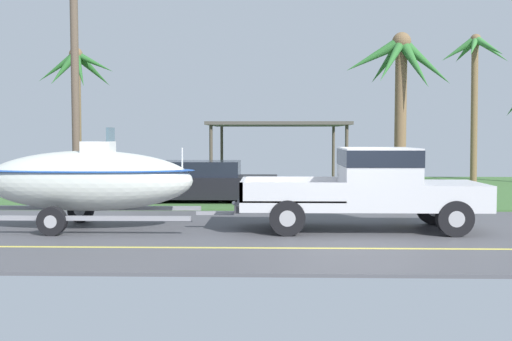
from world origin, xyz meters
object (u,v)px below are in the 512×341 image
at_px(parked_sedan_near, 206,182).
at_px(palm_tree_mid, 77,83).
at_px(palm_tree_near_left, 400,77).
at_px(utility_pole, 75,72).
at_px(carport_awning, 278,125).
at_px(boat_on_trailer, 87,180).
at_px(pickup_truck_towing, 376,185).
at_px(palm_tree_far_left, 474,67).

distance_m(parked_sedan_near, palm_tree_mid, 9.57).
bearing_deg(palm_tree_near_left, utility_pole, -172.94).
bearing_deg(carport_awning, boat_on_trailer, -109.35).
relative_size(pickup_truck_towing, utility_pole, 0.73).
height_order(pickup_truck_towing, carport_awning, carport_awning).
distance_m(boat_on_trailer, utility_pole, 5.34).
distance_m(carport_awning, palm_tree_mid, 9.06).
height_order(pickup_truck_towing, palm_tree_mid, palm_tree_mid).
bearing_deg(palm_tree_mid, carport_awning, 10.20).
bearing_deg(carport_awning, pickup_truck_towing, -80.71).
xyz_separation_m(palm_tree_far_left, utility_pole, (-15.48, -10.16, -1.26)).
height_order(carport_awning, utility_pole, utility_pole).
bearing_deg(parked_sedan_near, palm_tree_near_left, -2.04).
height_order(pickup_truck_towing, palm_tree_near_left, palm_tree_near_left).
xyz_separation_m(boat_on_trailer, carport_awning, (4.68, 13.31, 1.52)).
relative_size(palm_tree_mid, utility_pole, 0.75).
distance_m(pickup_truck_towing, palm_tree_mid, 16.39).
distance_m(boat_on_trailer, palm_tree_mid, 12.87).
distance_m(pickup_truck_towing, carport_awning, 13.58).
relative_size(parked_sedan_near, palm_tree_far_left, 0.67).
height_order(boat_on_trailer, carport_awning, carport_awning).
xyz_separation_m(pickup_truck_towing, utility_pole, (-8.47, 4.12, 3.08)).
relative_size(boat_on_trailer, palm_tree_far_left, 0.90).
height_order(pickup_truck_towing, palm_tree_far_left, palm_tree_far_left).
bearing_deg(palm_tree_mid, utility_pole, -72.26).
xyz_separation_m(boat_on_trailer, parked_sedan_near, (2.20, 5.60, -0.49)).
relative_size(pickup_truck_towing, palm_tree_far_left, 0.84).
relative_size(carport_awning, palm_tree_far_left, 0.88).
bearing_deg(parked_sedan_near, utility_pole, -158.81).
relative_size(boat_on_trailer, palm_tree_near_left, 1.14).
bearing_deg(carport_awning, palm_tree_far_left, 6.04).
bearing_deg(pickup_truck_towing, boat_on_trailer, 180.00).
relative_size(parked_sedan_near, utility_pole, 0.58).
bearing_deg(utility_pole, pickup_truck_towing, -25.95).
bearing_deg(utility_pole, carport_awning, 55.59).
relative_size(pickup_truck_towing, palm_tree_mid, 0.97).
xyz_separation_m(carport_awning, utility_pole, (-6.29, -9.19, 1.46)).
bearing_deg(boat_on_trailer, utility_pole, 111.44).
height_order(carport_awning, palm_tree_mid, palm_tree_mid).
bearing_deg(palm_tree_far_left, carport_awning, -173.96).
bearing_deg(parked_sedan_near, carport_awning, 72.20).
height_order(palm_tree_mid, palm_tree_far_left, palm_tree_far_left).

